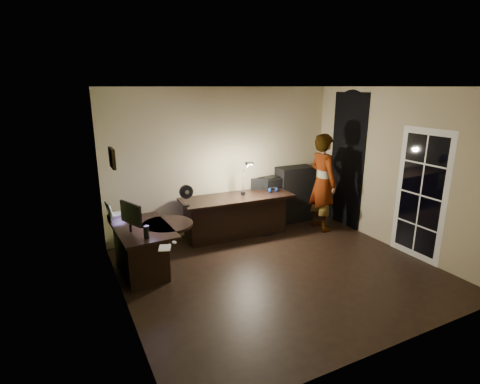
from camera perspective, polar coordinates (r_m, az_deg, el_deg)
name	(u,v)px	position (r m, az deg, el deg)	size (l,w,h in m)	color
floor	(280,271)	(5.85, 6.07, -11.89)	(4.50, 4.00, 0.01)	black
ceiling	(286,86)	(5.18, 6.97, 15.72)	(4.50, 4.00, 0.01)	silver
wall_back	(224,161)	(7.07, -2.39, 4.76)	(4.50, 0.01, 2.70)	tan
wall_front	(396,232)	(3.92, 22.72, -5.69)	(4.50, 0.01, 2.70)	tan
wall_left	(119,207)	(4.57, -17.98, -2.21)	(0.01, 4.00, 2.70)	tan
wall_right	(395,170)	(6.83, 22.61, 3.15)	(0.01, 4.00, 2.70)	tan
green_wall_overlay	(120,207)	(4.57, -17.79, -2.18)	(0.00, 4.00, 2.70)	#52672B
arched_doorway	(347,161)	(7.61, 16.01, 4.56)	(0.01, 0.90, 2.60)	black
french_door	(421,195)	(6.55, 25.81, -0.44)	(0.02, 0.92, 2.10)	white
framed_picture	(112,158)	(4.89, -18.92, 4.91)	(0.04, 0.30, 0.25)	black
desk_left	(144,250)	(5.82, -14.43, -8.51)	(0.76, 1.24, 0.71)	black
desk_right	(237,216)	(6.92, -0.42, -3.75)	(2.06, 0.72, 0.77)	black
cabinet	(294,194)	(7.78, 8.29, -0.29)	(0.76, 0.38, 1.14)	black
laptop_stand	(116,217)	(6.13, -18.33, -3.68)	(0.23, 0.19, 0.10)	silver
laptop	(118,208)	(6.09, -18.08, -2.31)	(0.30, 0.28, 0.21)	silver
monitor	(130,222)	(5.51, -16.40, -4.45)	(0.10, 0.48, 0.32)	black
mouse	(174,242)	(5.07, -10.00, -7.58)	(0.06, 0.09, 0.03)	silver
phone	(135,221)	(5.99, -15.71, -4.34)	(0.07, 0.13, 0.01)	black
pen	(149,230)	(5.60, -13.74, -5.61)	(0.01, 0.16, 0.01)	black
speaker	(146,233)	(5.26, -14.07, -6.02)	(0.07, 0.07, 0.19)	black
notepad	(165,248)	(4.96, -11.39, -8.34)	(0.15, 0.21, 0.01)	silver
desk_fan	(186,195)	(6.26, -8.21, -0.50)	(0.23, 0.13, 0.36)	black
headphones	(273,189)	(7.09, 5.04, 0.42)	(0.18, 0.08, 0.09)	navy
printer	(271,182)	(7.42, 4.75, 1.57)	(0.44, 0.35, 0.20)	black
desk_lamp	(243,176)	(6.77, 0.49, 2.39)	(0.17, 0.31, 0.69)	black
office_chair	(263,206)	(7.15, 3.47, -2.22)	(0.55, 0.55, 0.99)	black
person	(323,182)	(7.31, 12.49, 1.43)	(0.67, 0.44, 1.87)	#D8A88C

